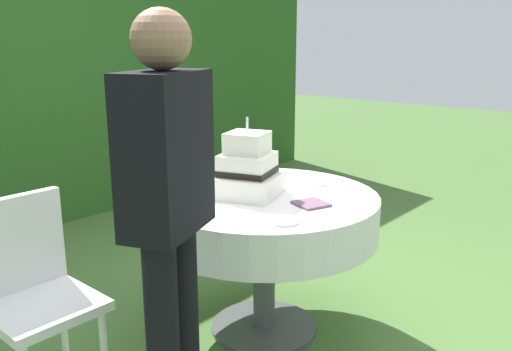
{
  "coord_description": "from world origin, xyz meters",
  "views": [
    {
      "loc": [
        -1.98,
        -1.65,
        1.5
      ],
      "look_at": [
        -0.03,
        0.03,
        0.84
      ],
      "focal_mm": 37.7,
      "sensor_mm": 36.0,
      "label": 1
    }
  ],
  "objects_px": {
    "wedding_cake": "(247,170)",
    "garden_chair": "(31,285)",
    "serving_plate_far": "(283,221)",
    "standing_person": "(168,209)",
    "cake_table": "(264,216)",
    "napkin_stack": "(311,204)",
    "serving_plate_near": "(314,183)"
  },
  "relations": [
    {
      "from": "wedding_cake",
      "to": "garden_chair",
      "type": "distance_m",
      "value": 1.1
    },
    {
      "from": "serving_plate_far",
      "to": "standing_person",
      "type": "bearing_deg",
      "value": 173.54
    },
    {
      "from": "cake_table",
      "to": "napkin_stack",
      "type": "height_order",
      "value": "napkin_stack"
    },
    {
      "from": "serving_plate_near",
      "to": "napkin_stack",
      "type": "xyz_separation_m",
      "value": [
        -0.31,
        -0.2,
        0.0
      ]
    },
    {
      "from": "napkin_stack",
      "to": "serving_plate_far",
      "type": "bearing_deg",
      "value": -170.23
    },
    {
      "from": "serving_plate_near",
      "to": "napkin_stack",
      "type": "bearing_deg",
      "value": -147.86
    },
    {
      "from": "cake_table",
      "to": "napkin_stack",
      "type": "bearing_deg",
      "value": -88.39
    },
    {
      "from": "serving_plate_far",
      "to": "garden_chair",
      "type": "height_order",
      "value": "garden_chair"
    },
    {
      "from": "cake_table",
      "to": "serving_plate_near",
      "type": "xyz_separation_m",
      "value": [
        0.32,
        -0.08,
        0.12
      ]
    },
    {
      "from": "cake_table",
      "to": "serving_plate_far",
      "type": "xyz_separation_m",
      "value": [
        -0.27,
        -0.32,
        0.12
      ]
    },
    {
      "from": "serving_plate_far",
      "to": "standing_person",
      "type": "height_order",
      "value": "standing_person"
    },
    {
      "from": "cake_table",
      "to": "serving_plate_far",
      "type": "bearing_deg",
      "value": -129.31
    },
    {
      "from": "wedding_cake",
      "to": "standing_person",
      "type": "distance_m",
      "value": 0.84
    },
    {
      "from": "garden_chair",
      "to": "napkin_stack",
      "type": "bearing_deg",
      "value": -29.49
    },
    {
      "from": "napkin_stack",
      "to": "garden_chair",
      "type": "distance_m",
      "value": 1.26
    },
    {
      "from": "standing_person",
      "to": "napkin_stack",
      "type": "bearing_deg",
      "value": -1.19
    },
    {
      "from": "standing_person",
      "to": "cake_table",
      "type": "bearing_deg",
      "value": 17.28
    },
    {
      "from": "cake_table",
      "to": "wedding_cake",
      "type": "xyz_separation_m",
      "value": [
        -0.06,
        0.06,
        0.24
      ]
    },
    {
      "from": "garden_chair",
      "to": "standing_person",
      "type": "relative_size",
      "value": 0.56
    },
    {
      "from": "standing_person",
      "to": "serving_plate_near",
      "type": "bearing_deg",
      "value": 8.81
    },
    {
      "from": "napkin_stack",
      "to": "standing_person",
      "type": "distance_m",
      "value": 0.86
    },
    {
      "from": "wedding_cake",
      "to": "serving_plate_far",
      "type": "relative_size",
      "value": 2.8
    },
    {
      "from": "wedding_cake",
      "to": "serving_plate_near",
      "type": "bearing_deg",
      "value": -20.55
    },
    {
      "from": "serving_plate_near",
      "to": "serving_plate_far",
      "type": "bearing_deg",
      "value": -157.43
    },
    {
      "from": "napkin_stack",
      "to": "standing_person",
      "type": "xyz_separation_m",
      "value": [
        -0.84,
        0.02,
        0.18
      ]
    },
    {
      "from": "garden_chair",
      "to": "wedding_cake",
      "type": "bearing_deg",
      "value": -14.94
    },
    {
      "from": "cake_table",
      "to": "wedding_cake",
      "type": "distance_m",
      "value": 0.26
    },
    {
      "from": "serving_plate_near",
      "to": "serving_plate_far",
      "type": "distance_m",
      "value": 0.64
    },
    {
      "from": "serving_plate_near",
      "to": "serving_plate_far",
      "type": "xyz_separation_m",
      "value": [
        -0.59,
        -0.24,
        0.0
      ]
    },
    {
      "from": "serving_plate_far",
      "to": "wedding_cake",
      "type": "bearing_deg",
      "value": 62.08
    },
    {
      "from": "serving_plate_far",
      "to": "garden_chair",
      "type": "distance_m",
      "value": 1.06
    },
    {
      "from": "wedding_cake",
      "to": "serving_plate_far",
      "type": "xyz_separation_m",
      "value": [
        -0.21,
        -0.39,
        -0.12
      ]
    }
  ]
}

